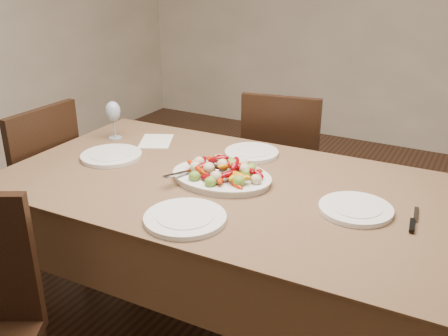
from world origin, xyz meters
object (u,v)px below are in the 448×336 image
at_px(dining_table, 224,261).
at_px(plate_far, 252,153).
at_px(chair_left, 26,191).
at_px(plate_near, 185,218).
at_px(wine_glass, 114,119).
at_px(plate_right, 356,209).
at_px(serving_platter, 221,178).
at_px(plate_left, 111,156).
at_px(chair_far, 285,168).

xyz_separation_m(dining_table, plate_far, (-0.04, 0.33, 0.39)).
distance_m(chair_left, plate_near, 1.26).
xyz_separation_m(plate_far, wine_glass, (-0.71, -0.13, 0.09)).
xyz_separation_m(plate_right, plate_far, (-0.58, 0.33, 0.00)).
height_order(serving_platter, plate_left, serving_platter).
relative_size(serving_platter, plate_left, 1.49).
relative_size(dining_table, serving_platter, 4.46).
distance_m(plate_left, plate_near, 0.71).
relative_size(plate_right, plate_near, 0.91).
xyz_separation_m(chair_far, serving_platter, (0.07, -0.89, 0.30)).
relative_size(chair_left, serving_platter, 2.30).
xyz_separation_m(chair_far, plate_left, (-0.49, -0.91, 0.29)).
bearing_deg(dining_table, plate_right, 0.50).
bearing_deg(plate_near, chair_left, 166.34).
xyz_separation_m(chair_far, plate_far, (0.05, -0.57, 0.29)).
bearing_deg(serving_platter, plate_left, -178.06).
bearing_deg(chair_left, wine_glass, 122.98).
bearing_deg(plate_right, chair_far, 125.27).
bearing_deg(wine_glass, dining_table, -15.18).
xyz_separation_m(dining_table, plate_near, (0.04, -0.35, 0.39)).
xyz_separation_m(dining_table, serving_platter, (-0.01, 0.01, 0.39)).
xyz_separation_m(serving_platter, wine_glass, (-0.73, 0.20, 0.09)).
bearing_deg(plate_near, dining_table, 96.55).
xyz_separation_m(dining_table, plate_left, (-0.58, -0.01, 0.39)).
relative_size(chair_left, plate_near, 3.28).
height_order(chair_far, serving_platter, chair_far).
xyz_separation_m(dining_table, plate_right, (0.54, 0.00, 0.39)).
relative_size(serving_platter, plate_right, 1.56).
height_order(dining_table, wine_glass, wine_glass).
bearing_deg(chair_left, serving_platter, 93.30).
distance_m(chair_left, serving_platter, 1.18).
height_order(dining_table, plate_near, plate_near).
relative_size(plate_left, plate_right, 1.05).
height_order(chair_far, plate_far, chair_far).
bearing_deg(serving_platter, plate_near, -81.19).
bearing_deg(serving_platter, chair_far, 94.80).
bearing_deg(plate_near, wine_glass, 144.80).
relative_size(chair_far, serving_platter, 2.30).
distance_m(chair_far, wine_glass, 1.03).
bearing_deg(plate_far, dining_table, -83.68).
bearing_deg(chair_left, plate_left, 94.76).
bearing_deg(plate_left, plate_right, 0.96).
bearing_deg(serving_platter, chair_left, -176.60).
bearing_deg(plate_left, wine_glass, 126.82).
bearing_deg(serving_platter, plate_far, 93.82).
xyz_separation_m(chair_far, wine_glass, (-0.66, -0.70, 0.39)).
height_order(chair_far, plate_right, chair_far).
height_order(chair_far, chair_left, same).
bearing_deg(plate_right, wine_glass, 171.27).
xyz_separation_m(chair_far, plate_right, (0.63, -0.89, 0.29)).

